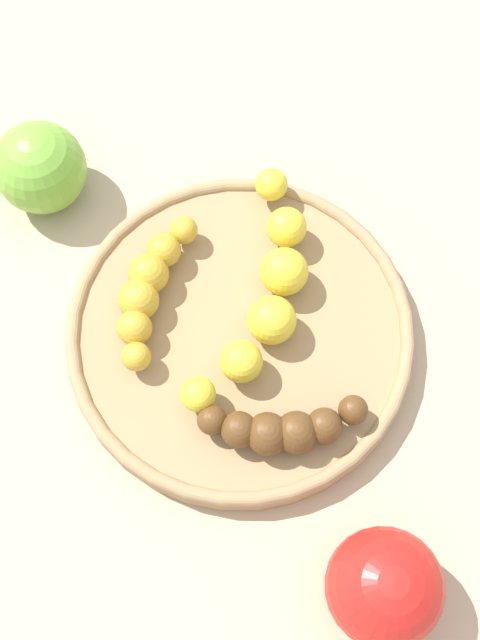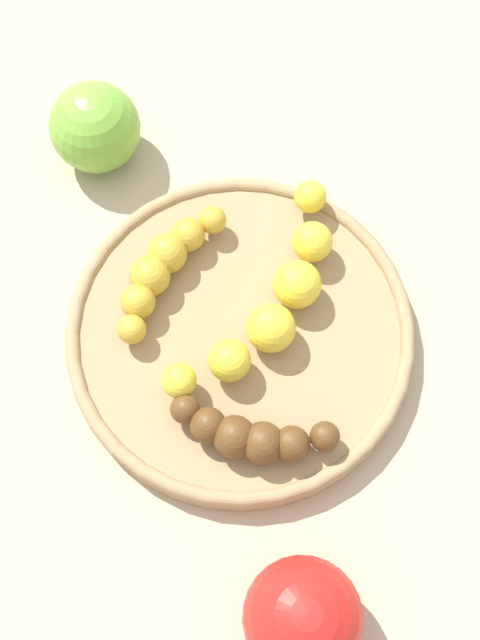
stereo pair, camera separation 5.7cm
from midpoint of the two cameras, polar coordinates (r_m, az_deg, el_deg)
The scene contains 7 objects.
ground_plane at distance 0.60m, azimuth 2.67°, elevation -1.67°, with size 2.40×2.40×0.00m, color tan.
fruit_bowl at distance 0.59m, azimuth 2.72°, elevation -1.27°, with size 0.24×0.24×0.02m.
banana_yellow at distance 0.57m, azimuth 5.13°, elevation 0.95°, with size 0.18×0.10×0.03m.
banana_spotted at distance 0.59m, azimuth -2.52°, elevation 3.26°, with size 0.11×0.06×0.03m.
banana_overripe at distance 0.55m, azimuth 3.62°, elevation -8.17°, with size 0.08×0.09×0.03m.
apple_red at distance 0.53m, azimuth 7.47°, elevation -19.66°, with size 0.07×0.07×0.07m, color red.
apple_green at distance 0.65m, azimuth -7.04°, elevation 12.61°, with size 0.07×0.07×0.07m, color #72B238.
Camera 2 is at (-0.12, -0.17, 0.56)m, focal length 47.48 mm.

